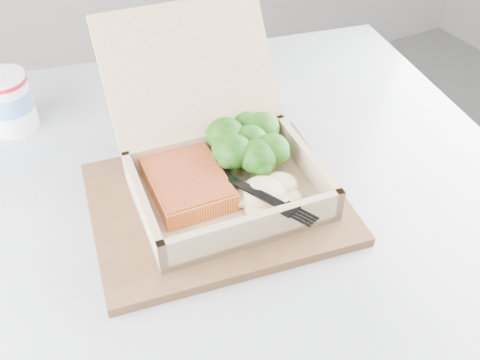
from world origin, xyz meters
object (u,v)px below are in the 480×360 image
serving_tray (217,203)px  paper_cup (8,100)px  cafe_table (221,298)px  takeout_container (215,148)px

serving_tray → paper_cup: (-0.20, 0.31, 0.04)m
cafe_table → serving_tray: (0.00, 0.00, 0.20)m
cafe_table → paper_cup: bearing=122.8°
serving_tray → takeout_container: takeout_container is taller
serving_tray → takeout_container: 0.07m
cafe_table → paper_cup: 0.44m
takeout_container → paper_cup: (-0.22, 0.27, -0.01)m
takeout_container → paper_cup: bearing=135.1°
takeout_container → paper_cup: size_ratio=3.38×
takeout_container → cafe_table: bearing=-108.0°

